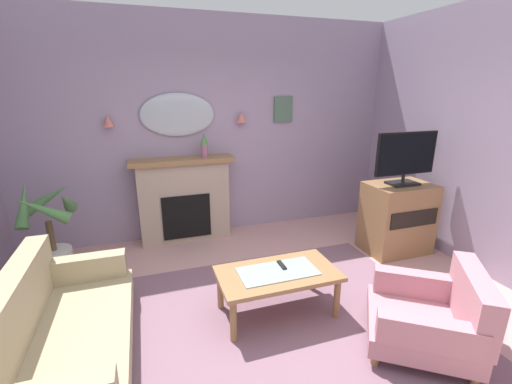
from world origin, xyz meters
TOP-DOWN VIEW (x-y plane):
  - floor at (0.00, 0.00)m, footprint 6.21×5.90m
  - wall_back at (0.00, 2.50)m, footprint 6.21×0.10m
  - patterned_rug at (0.00, 0.20)m, footprint 3.20×2.40m
  - fireplace at (-0.48, 2.28)m, footprint 1.36×0.36m
  - mantel_vase_left at (-0.18, 2.25)m, footprint 0.10×0.10m
  - wall_mirror at (-0.48, 2.42)m, footprint 0.96×0.06m
  - wall_sconce_left at (-1.33, 2.37)m, footprint 0.14×0.14m
  - wall_sconce_right at (0.37, 2.37)m, footprint 0.14×0.14m
  - framed_picture at (1.02, 2.43)m, footprint 0.28×0.03m
  - coffee_table at (0.10, 0.32)m, footprint 1.10×0.60m
  - tv_remote at (0.17, 0.40)m, footprint 0.04×0.16m
  - floral_couch at (-1.72, 0.26)m, footprint 0.87×1.73m
  - armchair_by_coffee_table at (1.13, -0.50)m, footprint 1.13×1.13m
  - tv_cabinet at (2.06, 1.06)m, footprint 0.80×0.57m
  - tv_flatscreen at (2.06, 1.04)m, footprint 0.84×0.24m
  - potted_plant_corner_palm at (-2.01, 1.75)m, footprint 0.58×0.59m

SIDE VIEW (x-z plane):
  - floor at x=0.00m, z-range -0.10..0.00m
  - patterned_rug at x=0.00m, z-range 0.00..0.01m
  - armchair_by_coffee_table at x=1.13m, z-range -0.05..0.66m
  - floral_couch at x=-1.72m, z-range -0.06..0.70m
  - coffee_table at x=0.10m, z-range 0.16..0.61m
  - tv_cabinet at x=2.06m, z-range 0.00..0.90m
  - tv_remote at x=0.17m, z-range 0.44..0.46m
  - potted_plant_corner_palm at x=-2.01m, z-range -0.06..1.05m
  - fireplace at x=-0.48m, z-range -0.01..1.15m
  - tv_flatscreen at x=2.06m, z-range 0.92..1.57m
  - mantel_vase_left at x=-0.18m, z-range 1.16..1.49m
  - wall_back at x=0.00m, z-range 0.00..2.98m
  - wall_sconce_left at x=-1.33m, z-range 1.59..1.73m
  - wall_sconce_right at x=0.37m, z-range 1.59..1.73m
  - wall_mirror at x=-0.48m, z-range 1.43..1.99m
  - framed_picture at x=1.02m, z-range 1.57..1.93m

